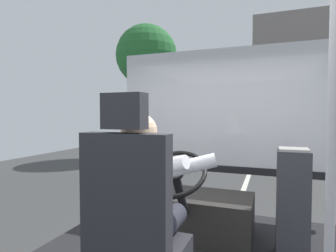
{
  "coord_description": "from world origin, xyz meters",
  "views": [
    {
      "loc": [
        0.58,
        -1.66,
        1.8
      ],
      "look_at": [
        -0.46,
        1.09,
        1.67
      ],
      "focal_mm": 29.15,
      "sensor_mm": 36.0,
      "label": 1
    }
  ],
  "objects_px": {
    "driver_seat": "(134,232)",
    "steering_console": "(193,213)",
    "bus_driver": "(144,195)",
    "handrail_pole": "(331,151)",
    "fare_box": "(293,203)"
  },
  "relations": [
    {
      "from": "steering_console",
      "to": "fare_box",
      "type": "distance_m",
      "value": 0.89
    },
    {
      "from": "bus_driver",
      "to": "handrail_pole",
      "type": "xyz_separation_m",
      "value": [
        0.95,
        0.04,
        0.3
      ]
    },
    {
      "from": "bus_driver",
      "to": "steering_console",
      "type": "bearing_deg",
      "value": 90.0
    },
    {
      "from": "driver_seat",
      "to": "handrail_pole",
      "type": "bearing_deg",
      "value": 10.13
    },
    {
      "from": "driver_seat",
      "to": "bus_driver",
      "type": "distance_m",
      "value": 0.21
    },
    {
      "from": "driver_seat",
      "to": "fare_box",
      "type": "relative_size",
      "value": 1.43
    },
    {
      "from": "steering_console",
      "to": "fare_box",
      "type": "xyz_separation_m",
      "value": [
        0.86,
        -0.07,
        0.22
      ]
    },
    {
      "from": "driver_seat",
      "to": "steering_console",
      "type": "distance_m",
      "value": 1.22
    },
    {
      "from": "driver_seat",
      "to": "steering_console",
      "type": "bearing_deg",
      "value": 90.0
    },
    {
      "from": "driver_seat",
      "to": "steering_console",
      "type": "xyz_separation_m",
      "value": [
        -0.0,
        1.18,
        -0.31
      ]
    },
    {
      "from": "driver_seat",
      "to": "steering_console",
      "type": "relative_size",
      "value": 1.16
    },
    {
      "from": "bus_driver",
      "to": "handrail_pole",
      "type": "relative_size",
      "value": 0.39
    },
    {
      "from": "handrail_pole",
      "to": "fare_box",
      "type": "bearing_deg",
      "value": 95.55
    },
    {
      "from": "driver_seat",
      "to": "handrail_pole",
      "type": "distance_m",
      "value": 1.08
    },
    {
      "from": "handrail_pole",
      "to": "fare_box",
      "type": "xyz_separation_m",
      "value": [
        -0.09,
        0.95,
        -0.55
      ]
    }
  ]
}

